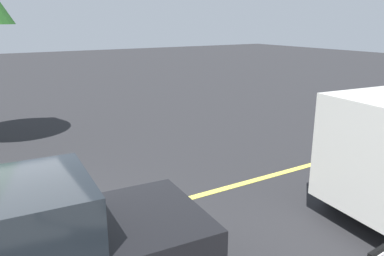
{
  "coord_description": "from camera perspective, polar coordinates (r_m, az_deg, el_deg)",
  "views": [
    {
      "loc": [
        -0.11,
        -5.81,
        3.35
      ],
      "look_at": [
        4.2,
        1.18,
        1.04
      ],
      "focal_mm": 35.61,
      "sensor_mm": 36.0,
      "label": 1
    }
  ],
  "objects": [
    {
      "name": "lane_marking_centre",
      "position": [
        7.39,
        -3.16,
        -11.2
      ],
      "size": [
        28.0,
        0.16,
        0.01
      ],
      "primitive_type": "cube",
      "color": "#E0D14C"
    }
  ]
}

